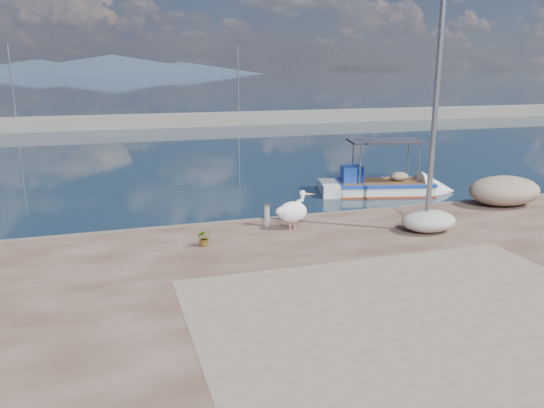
{
  "coord_description": "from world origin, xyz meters",
  "views": [
    {
      "loc": [
        -4.75,
        -11.2,
        5.31
      ],
      "look_at": [
        0.0,
        3.8,
        1.3
      ],
      "focal_mm": 35.0,
      "sensor_mm": 36.0,
      "label": 1
    }
  ],
  "objects_px": {
    "pelican": "(293,211)",
    "bollard_near": "(267,214)",
    "lamp_post": "(434,123)",
    "boat_right": "(382,189)"
  },
  "relations": [
    {
      "from": "bollard_near",
      "to": "lamp_post",
      "type": "bearing_deg",
      "value": -24.02
    },
    {
      "from": "boat_right",
      "to": "bollard_near",
      "type": "bearing_deg",
      "value": -130.83
    },
    {
      "from": "lamp_post",
      "to": "pelican",
      "type": "bearing_deg",
      "value": 159.32
    },
    {
      "from": "boat_right",
      "to": "lamp_post",
      "type": "height_order",
      "value": "lamp_post"
    },
    {
      "from": "pelican",
      "to": "bollard_near",
      "type": "relative_size",
      "value": 1.69
    },
    {
      "from": "boat_right",
      "to": "lamp_post",
      "type": "distance_m",
      "value": 8.04
    },
    {
      "from": "bollard_near",
      "to": "boat_right",
      "type": "bearing_deg",
      "value": 35.36
    },
    {
      "from": "pelican",
      "to": "lamp_post",
      "type": "distance_m",
      "value": 4.9
    },
    {
      "from": "lamp_post",
      "to": "bollard_near",
      "type": "height_order",
      "value": "lamp_post"
    },
    {
      "from": "pelican",
      "to": "lamp_post",
      "type": "relative_size",
      "value": 0.18
    }
  ]
}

